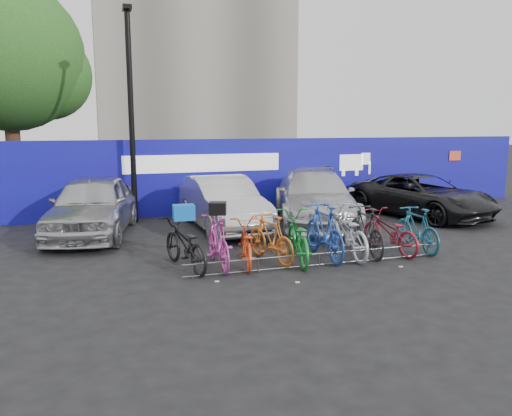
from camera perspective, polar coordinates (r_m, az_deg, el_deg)
name	(u,v)px	position (r m, az deg, el deg)	size (l,w,h in m)	color
ground	(307,259)	(10.84, 5.86, -5.86)	(100.00, 100.00, 0.00)	black
hoarding	(234,176)	(16.21, -2.53, 3.68)	(22.00, 0.18, 2.40)	#140A92
tree	(14,60)	(19.91, -25.93, 15.00)	(5.40, 5.20, 7.80)	#382314
lamppost	(131,110)	(15.00, -14.09, 10.83)	(0.25, 0.50, 6.11)	black
bike_rack	(319,259)	(10.27, 7.21, -5.83)	(5.60, 0.03, 0.30)	#595B60
car_0	(93,206)	(13.60, -18.18, 0.26)	(1.85, 4.60, 1.57)	#ABACB0
car_1	(223,203)	(13.75, -3.84, 0.56)	(1.52, 4.37, 1.44)	#AEAFB3
car_2	(314,197)	(14.68, 6.68, 1.26)	(2.14, 5.26, 1.53)	silver
car_3	(422,196)	(16.41, 18.40, 1.34)	(2.18, 4.73, 1.31)	black
bike_0	(185,244)	(10.08, -8.17, -4.14)	(0.67, 1.91, 1.01)	black
bike_1	(218,241)	(10.11, -4.35, -3.78)	(0.51, 1.82, 1.09)	#C03D9D
bike_2	(246,243)	(10.27, -1.16, -4.08)	(0.60, 1.73, 0.91)	red
bike_3	(271,238)	(10.49, 1.69, -3.48)	(0.48, 1.69, 1.02)	orange
bike_4	(297,237)	(10.52, 4.73, -3.35)	(0.70, 2.01, 1.06)	#147929
bike_5	(324,231)	(10.83, 7.81, -2.64)	(0.56, 2.00, 1.20)	#2146A6
bike_6	(345,232)	(11.09, 10.18, -2.71)	(0.72, 2.07, 1.09)	#ADAFB4
bike_7	(366,230)	(11.32, 12.45, -2.51)	(0.52, 1.83, 1.10)	black
bike_8	(389,232)	(11.61, 15.01, -2.67)	(0.64, 1.82, 0.96)	maroon
bike_9	(417,229)	(11.96, 17.92, -2.30)	(0.48, 1.70, 1.02)	#175572
cargo_crate	(184,212)	(9.95, -8.26, -0.49)	(0.42, 0.32, 0.30)	blue
cargo_topcase	(218,208)	(9.98, -4.40, -0.03)	(0.34, 0.30, 0.25)	black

